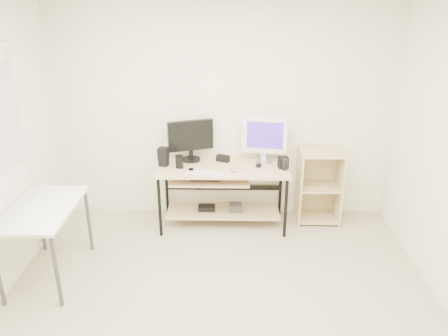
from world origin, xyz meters
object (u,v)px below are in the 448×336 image
desk (221,183)px  audio_controller (180,162)px  black_monitor (191,138)px  side_table (43,215)px  white_imac (265,136)px  shelf_unit (318,185)px

desk → audio_controller: bearing=-172.5°
desk → black_monitor: 0.64m
desk → black_monitor: size_ratio=2.86×
side_table → white_imac: bearing=29.2°
audio_controller → shelf_unit: bearing=23.8°
audio_controller → desk: bearing=23.6°
white_imac → side_table: bearing=-140.4°
white_imac → audio_controller: size_ratio=3.59×
side_table → white_imac: size_ratio=1.79×
shelf_unit → black_monitor: black_monitor is taller
desk → audio_controller: size_ratio=9.64×
black_monitor → side_table: bearing=-155.0°
black_monitor → audio_controller: bearing=-132.8°
desk → side_table: bearing=-147.3°
shelf_unit → white_imac: (-0.67, -0.02, 0.62)m
shelf_unit → white_imac: white_imac is taller
desk → shelf_unit: 1.19m
white_imac → audio_controller: 1.02m
desk → white_imac: size_ratio=2.69×
shelf_unit → audio_controller: (-1.64, -0.22, 0.38)m
desk → side_table: size_ratio=1.50×
black_monitor → audio_controller: black_monitor is taller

